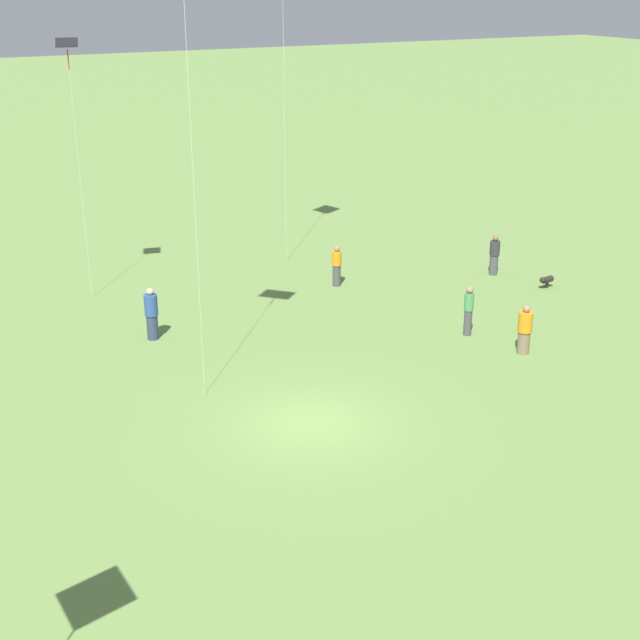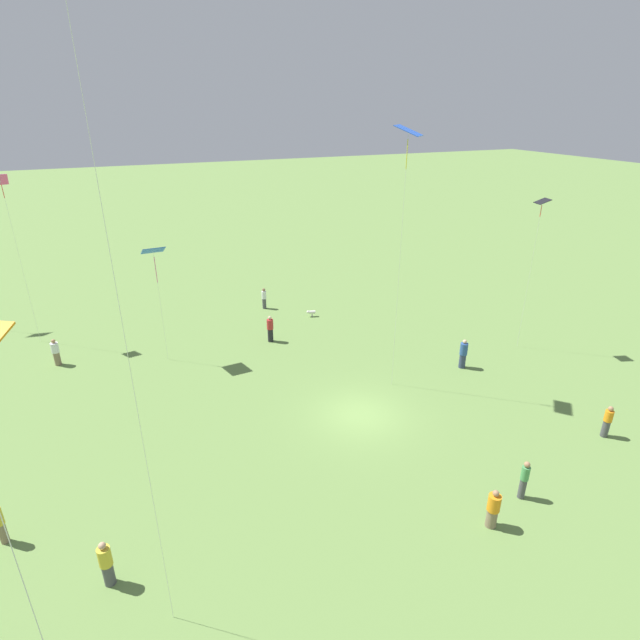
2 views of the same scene
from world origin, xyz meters
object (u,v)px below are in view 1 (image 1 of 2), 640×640
object	(u,v)px
person_10	(337,266)
person_0	(152,314)
person_2	(525,330)
kite_7	(68,55)
dog_1	(546,280)
person_5	(494,255)
person_8	(469,310)

from	to	relation	value
person_10	person_0	bearing A→B (deg)	139.21
person_2	kite_7	distance (m)	18.28
person_10	person_2	bearing A→B (deg)	-130.00
person_0	kite_7	size ratio (longest dim) A/B	0.19
kite_7	dog_1	distance (m)	19.73
person_5	person_10	distance (m)	6.65
person_0	kite_7	distance (m)	9.58
person_2	person_10	distance (m)	9.02
person_0	person_8	world-z (taller)	person_0
kite_7	dog_1	bearing A→B (deg)	34.87
person_10	dog_1	world-z (taller)	person_10
person_8	person_5	bearing A→B (deg)	-11.85
person_8	person_10	xyz separation A→B (m)	(1.58, -6.61, -0.08)
person_5	dog_1	size ratio (longest dim) A/B	2.49
person_0	dog_1	distance (m)	15.53
person_8	person_0	bearing A→B (deg)	97.70
person_5	kite_7	world-z (taller)	kite_7
person_0	dog_1	xyz separation A→B (m)	(-15.39, 2.05, -0.56)
person_0	person_8	distance (m)	10.78
person_10	person_8	bearing A→B (deg)	-131.15
person_10	kite_7	distance (m)	12.55
person_8	dog_1	bearing A→B (deg)	-32.71
kite_7	dog_1	world-z (taller)	kite_7
person_2	dog_1	bearing A→B (deg)	168.21
person_0	kite_7	bearing A→B (deg)	-123.98
person_10	kite_7	xyz separation A→B (m)	(9.04, -3.08, 8.15)
person_5	person_10	bearing A→B (deg)	-78.77
person_8	person_10	bearing A→B (deg)	46.37
person_0	person_5	xyz separation A→B (m)	(-14.60, -0.29, -0.08)
person_8	kite_7	world-z (taller)	kite_7
person_8	person_10	world-z (taller)	person_8
person_5	kite_7	size ratio (longest dim) A/B	0.18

